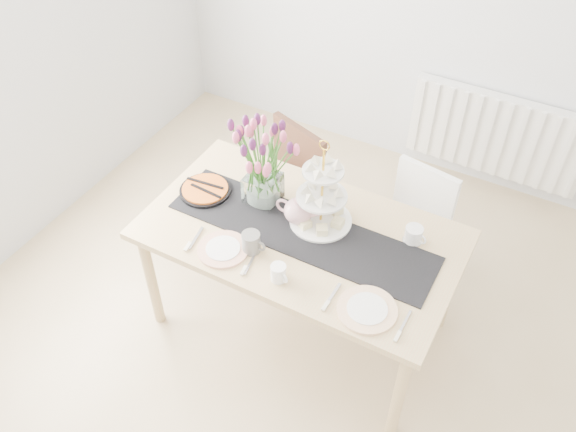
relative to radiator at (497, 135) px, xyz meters
The scene contains 15 objects.
room_shell 2.40m from the radiator, 102.86° to the right, with size 4.50×4.50×4.50m.
radiator is the anchor object (origin of this frame).
dining_table 1.85m from the radiator, 109.29° to the right, with size 1.60×0.90×0.75m.
chair_brown 1.55m from the radiator, 130.24° to the right, with size 0.54×0.54×0.86m.
chair_white 1.08m from the radiator, 101.28° to the right, with size 0.45×0.45×0.77m.
table_runner 1.86m from the radiator, 109.29° to the right, with size 1.40×0.35×0.01m, color black.
tulip_vase 1.95m from the radiator, 118.90° to the right, with size 0.61×0.61×0.52m.
cake_stand 1.77m from the radiator, 108.73° to the right, with size 0.32×0.32×0.47m.
teapot 1.83m from the radiator, 111.38° to the right, with size 0.24×0.19×0.16m, color silver, non-canonical shape.
cream_jug 1.56m from the radiator, 93.39° to the right, with size 0.09×0.09×0.09m, color white.
tart_tin 2.12m from the radiator, 124.94° to the right, with size 0.28×0.28×0.03m.
mug_grey 2.13m from the radiator, 111.23° to the right, with size 0.09×0.09×0.11m, color slate.
mug_white 2.16m from the radiator, 105.08° to the right, with size 0.07×0.07×0.09m, color white.
plate_left 2.23m from the radiator, 113.52° to the right, with size 0.25×0.25×0.01m, color white.
plate_right 2.05m from the radiator, 93.27° to the right, with size 0.27×0.27×0.01m, color white.
Camera 1 is at (0.88, -1.47, 2.94)m, focal length 38.00 mm.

